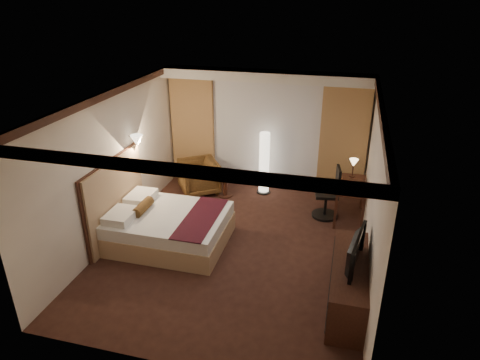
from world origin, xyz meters
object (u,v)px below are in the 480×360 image
(floor_lamp, at_px, (264,163))
(office_chair, at_px, (327,192))
(dresser, at_px, (348,283))
(television, at_px, (351,246))
(bed, at_px, (170,228))
(desk, at_px, (350,201))
(side_table, at_px, (225,186))
(armchair, at_px, (199,175))

(floor_lamp, xyz_separation_m, office_chair, (1.44, -0.78, -0.17))
(dresser, distance_m, television, 0.64)
(bed, distance_m, desk, 3.58)
(office_chair, bearing_deg, dresser, -88.40)
(office_chair, distance_m, television, 2.67)
(bed, xyz_separation_m, side_table, (0.43, 2.08, -0.05))
(side_table, distance_m, floor_lamp, 1.00)
(office_chair, bearing_deg, desk, -3.50)
(armchair, bearing_deg, dresser, 13.45)
(side_table, height_order, dresser, dresser)
(bed, height_order, armchair, armchair)
(floor_lamp, height_order, dresser, floor_lamp)
(armchair, relative_size, desk, 0.76)
(floor_lamp, relative_size, dresser, 0.79)
(side_table, xyz_separation_m, floor_lamp, (0.79, 0.40, 0.47))
(bed, xyz_separation_m, dresser, (3.18, -0.89, 0.06))
(desk, bearing_deg, office_chair, -173.86)
(armchair, distance_m, dresser, 4.53)
(side_table, bearing_deg, television, -47.57)
(television, bearing_deg, armchair, 57.47)
(armchair, distance_m, floor_lamp, 1.50)
(dresser, height_order, television, television)
(bed, relative_size, office_chair, 1.87)
(armchair, bearing_deg, floor_lamp, 68.98)
(armchair, distance_m, side_table, 0.66)
(bed, distance_m, dresser, 3.30)
(bed, bearing_deg, office_chair, 32.58)
(floor_lamp, distance_m, desk, 2.06)
(side_table, height_order, television, television)
(side_table, height_order, desk, desk)
(office_chair, bearing_deg, bed, -157.06)
(armchair, xyz_separation_m, office_chair, (2.87, -0.43, 0.13))
(side_table, distance_m, dresser, 4.04)
(bed, height_order, television, television)
(floor_lamp, bearing_deg, armchair, -166.21)
(floor_lamp, relative_size, office_chair, 1.32)
(side_table, bearing_deg, desk, -6.99)
(bed, relative_size, floor_lamp, 1.41)
(side_table, bearing_deg, floor_lamp, 26.57)
(desk, height_order, television, television)
(bed, bearing_deg, desk, 29.25)
(side_table, relative_size, floor_lamp, 0.34)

